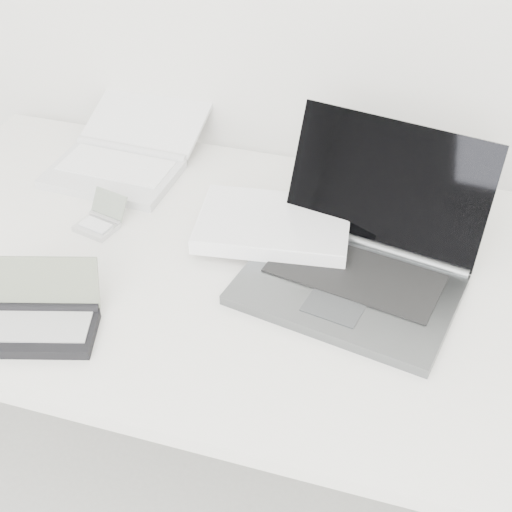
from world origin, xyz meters
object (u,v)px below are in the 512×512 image
(netbook_open_white, at_px, (123,158))
(palmtop_charcoal, at_px, (39,319))
(desk, at_px, (277,290))
(laptop_large, at_px, (327,245))

(netbook_open_white, height_order, palmtop_charcoal, palmtop_charcoal)
(desk, bearing_deg, palmtop_charcoal, -142.78)
(desk, relative_size, netbook_open_white, 4.41)
(laptop_large, relative_size, netbook_open_white, 1.52)
(desk, height_order, laptop_large, laptop_large)
(desk, relative_size, laptop_large, 2.90)
(laptop_large, bearing_deg, netbook_open_white, 169.02)
(desk, height_order, palmtop_charcoal, palmtop_charcoal)
(desk, height_order, netbook_open_white, netbook_open_white)
(palmtop_charcoal, bearing_deg, laptop_large, 20.56)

